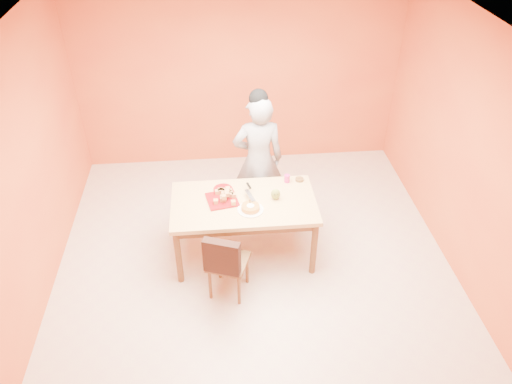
{
  "coord_description": "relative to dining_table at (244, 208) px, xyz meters",
  "views": [
    {
      "loc": [
        -0.37,
        -4.03,
        4.07
      ],
      "look_at": [
        0.03,
        0.3,
        0.92
      ],
      "focal_mm": 35.0,
      "sensor_mm": 36.0,
      "label": 1
    }
  ],
  "objects": [
    {
      "name": "dining_chair",
      "position": [
        -0.21,
        -0.6,
        -0.22
      ],
      "size": [
        0.52,
        0.57,
        0.86
      ],
      "rotation": [
        0.0,
        0.0,
        -0.35
      ],
      "color": "brown",
      "rests_on": "floor"
    },
    {
      "name": "dining_table",
      "position": [
        0.0,
        0.0,
        0.0
      ],
      "size": [
        1.6,
        0.9,
        0.76
      ],
      "color": "#E7B679",
      "rests_on": "floor"
    },
    {
      "name": "person",
      "position": [
        0.23,
        0.7,
        0.18
      ],
      "size": [
        0.63,
        0.43,
        1.69
      ],
      "primitive_type": "imported",
      "rotation": [
        0.0,
        0.0,
        3.18
      ],
      "color": "gray",
      "rests_on": "floor"
    },
    {
      "name": "pastry_platter",
      "position": [
        -0.24,
        0.04,
        0.1
      ],
      "size": [
        0.38,
        0.38,
        0.02
      ],
      "primitive_type": "cube",
      "rotation": [
        0.0,
        0.0,
        0.19
      ],
      "color": "maroon",
      "rests_on": "dining_table"
    },
    {
      "name": "ceiling",
      "position": [
        0.1,
        -0.36,
        2.03
      ],
      "size": [
        5.0,
        5.0,
        0.0
      ],
      "primitive_type": "plane",
      "rotation": [
        3.14,
        0.0,
        0.0
      ],
      "color": "white",
      "rests_on": "wall_back"
    },
    {
      "name": "wall_right",
      "position": [
        2.35,
        -0.36,
        0.68
      ],
      "size": [
        0.0,
        5.0,
        5.0
      ],
      "primitive_type": "plane",
      "rotation": [
        1.57,
        0.0,
        -1.57
      ],
      "color": "orange",
      "rests_on": "floor"
    },
    {
      "name": "sponge_cake",
      "position": [
        0.06,
        -0.16,
        0.13
      ],
      "size": [
        0.25,
        0.25,
        0.05
      ],
      "primitive_type": "cylinder",
      "rotation": [
        0.0,
        0.0,
        0.34
      ],
      "color": "gold",
      "rests_on": "white_cake_plate"
    },
    {
      "name": "floor",
      "position": [
        0.1,
        -0.36,
        -0.67
      ],
      "size": [
        5.0,
        5.0,
        0.0
      ],
      "primitive_type": "plane",
      "color": "beige",
      "rests_on": "ground"
    },
    {
      "name": "checker_tin",
      "position": [
        0.68,
        0.35,
        0.11
      ],
      "size": [
        0.12,
        0.12,
        0.03
      ],
      "primitive_type": "cylinder",
      "rotation": [
        0.0,
        0.0,
        -0.39
      ],
      "color": "#39210F",
      "rests_on": "dining_table"
    },
    {
      "name": "magenta_glass",
      "position": [
        0.53,
        0.34,
        0.14
      ],
      "size": [
        0.07,
        0.07,
        0.09
      ],
      "primitive_type": "cylinder",
      "rotation": [
        0.0,
        0.0,
        -0.11
      ],
      "color": "#C41D77",
      "rests_on": "dining_table"
    },
    {
      "name": "egg_ornament",
      "position": [
        0.36,
        0.02,
        0.16
      ],
      "size": [
        0.12,
        0.11,
        0.13
      ],
      "primitive_type": "ellipsoid",
      "rotation": [
        0.0,
        0.0,
        -0.32
      ],
      "color": "olive",
      "rests_on": "dining_table"
    },
    {
      "name": "red_dinner_plate",
      "position": [
        -0.22,
        0.25,
        0.1
      ],
      "size": [
        0.27,
        0.27,
        0.01
      ],
      "primitive_type": "cylinder",
      "rotation": [
        0.0,
        0.0,
        0.29
      ],
      "color": "maroon",
      "rests_on": "dining_table"
    },
    {
      "name": "cake_server",
      "position": [
        0.07,
        0.02,
        0.16
      ],
      "size": [
        0.11,
        0.24,
        0.01
      ],
      "primitive_type": "cube",
      "rotation": [
        0.0,
        0.0,
        0.27
      ],
      "color": "silver",
      "rests_on": "sponge_cake"
    },
    {
      "name": "pastry_pile",
      "position": [
        -0.24,
        0.04,
        0.16
      ],
      "size": [
        0.29,
        0.29,
        0.1
      ],
      "primitive_type": null,
      "color": "tan",
      "rests_on": "pastry_platter"
    },
    {
      "name": "wall_back",
      "position": [
        0.1,
        2.14,
        0.68
      ],
      "size": [
        4.5,
        0.0,
        4.5
      ],
      "primitive_type": "plane",
      "rotation": [
        1.57,
        0.0,
        0.0
      ],
      "color": "orange",
      "rests_on": "floor"
    },
    {
      "name": "white_cake_plate",
      "position": [
        0.06,
        -0.16,
        0.1
      ],
      "size": [
        0.36,
        0.36,
        0.01
      ],
      "primitive_type": "cylinder",
      "rotation": [
        0.0,
        0.0,
        0.32
      ],
      "color": "white",
      "rests_on": "dining_table"
    },
    {
      "name": "wall_left",
      "position": [
        -2.15,
        -0.36,
        0.68
      ],
      "size": [
        0.0,
        5.0,
        5.0
      ],
      "primitive_type": "plane",
      "rotation": [
        1.57,
        0.0,
        1.57
      ],
      "color": "orange",
      "rests_on": "floor"
    }
  ]
}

